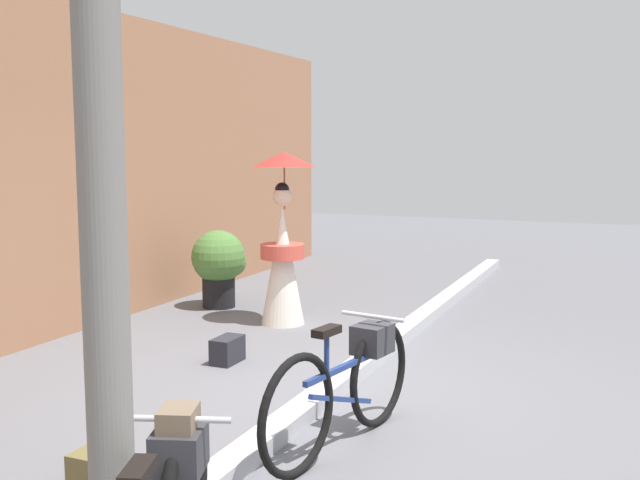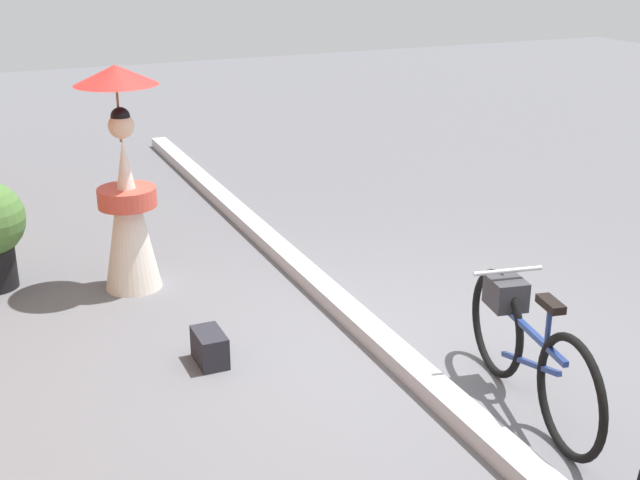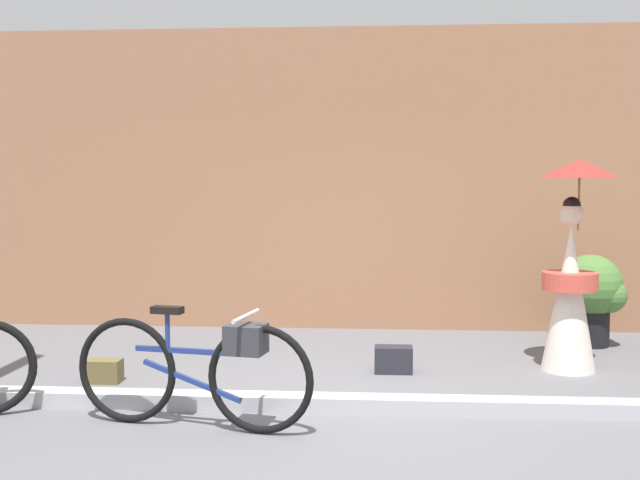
{
  "view_description": "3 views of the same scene",
  "coord_description": "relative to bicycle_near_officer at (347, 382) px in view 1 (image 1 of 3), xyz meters",
  "views": [
    {
      "loc": [
        -5.37,
        -2.18,
        1.96
      ],
      "look_at": [
        0.49,
        0.31,
        1.17
      ],
      "focal_mm": 42.37,
      "sensor_mm": 36.0,
      "label": 1
    },
    {
      "loc": [
        -4.73,
        2.66,
        2.89
      ],
      "look_at": [
        -0.26,
        0.68,
        1.09
      ],
      "focal_mm": 47.12,
      "sensor_mm": 36.0,
      "label": 2
    },
    {
      "loc": [
        0.31,
        -5.72,
        1.72
      ],
      "look_at": [
        -0.13,
        0.26,
        1.26
      ],
      "focal_mm": 44.1,
      "sensor_mm": 36.0,
      "label": 3
    }
  ],
  "objects": [
    {
      "name": "ground_plane",
      "position": [
        0.91,
        0.47,
        -0.43
      ],
      "size": [
        30.0,
        30.0,
        0.0
      ],
      "primitive_type": "plane",
      "color": "slate"
    },
    {
      "name": "sidewalk_curb",
      "position": [
        0.91,
        0.47,
        -0.37
      ],
      "size": [
        14.0,
        0.2,
        0.12
      ],
      "primitive_type": "cube",
      "color": "#B2B2B7",
      "rests_on": "ground_plane"
    },
    {
      "name": "bicycle_near_officer",
      "position": [
        0.0,
        0.0,
        0.0
      ],
      "size": [
        1.73,
        0.49,
        0.85
      ],
      "color": "black",
      "rests_on": "ground_plane"
    },
    {
      "name": "person_with_parasol",
      "position": [
        2.95,
        1.89,
        0.47
      ],
      "size": [
        0.68,
        0.68,
        1.9
      ],
      "color": "silver",
      "rests_on": "ground_plane"
    },
    {
      "name": "potted_plant_by_door",
      "position": [
        3.44,
        2.98,
        0.12
      ],
      "size": [
        0.67,
        0.65,
        0.95
      ],
      "color": "black",
      "rests_on": "ground_plane"
    },
    {
      "name": "backpack_on_pavement",
      "position": [
        1.36,
        1.68,
        -0.31
      ],
      "size": [
        0.34,
        0.19,
        0.24
      ],
      "color": "#26262D",
      "rests_on": "ground_plane"
    },
    {
      "name": "backpack_spare",
      "position": [
        -1.09,
        1.16,
        -0.33
      ],
      "size": [
        0.28,
        0.18,
        0.2
      ],
      "color": "brown",
      "rests_on": "ground_plane"
    },
    {
      "name": "utility_pole",
      "position": [
        -2.17,
        0.15,
        1.97
      ],
      "size": [
        0.18,
        0.18,
        4.8
      ],
      "primitive_type": "cylinder",
      "color": "slate",
      "rests_on": "ground_plane"
    }
  ]
}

